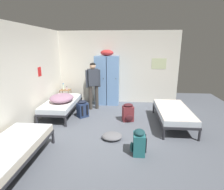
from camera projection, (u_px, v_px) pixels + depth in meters
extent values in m
plane|color=#565B66|center=(111.00, 132.00, 4.88)|extent=(8.76, 8.76, 0.00)
cube|color=silver|center=(117.00, 68.00, 7.18)|extent=(4.68, 0.06, 2.76)
cube|color=silver|center=(21.00, 80.00, 4.70)|extent=(0.06, 5.47, 2.76)
cube|color=beige|center=(159.00, 64.00, 6.97)|extent=(0.55, 0.01, 0.40)
cube|color=red|center=(40.00, 72.00, 5.60)|extent=(0.01, 0.20, 0.28)
cube|color=#6B93C6|center=(101.00, 80.00, 7.05)|extent=(0.44, 0.52, 1.85)
cylinder|color=black|center=(103.00, 78.00, 6.74)|extent=(0.02, 0.03, 0.02)
cube|color=#6B93C6|center=(113.00, 81.00, 7.01)|extent=(0.44, 0.52, 1.85)
cylinder|color=black|center=(116.00, 79.00, 6.70)|extent=(0.02, 0.03, 0.02)
ellipsoid|color=red|center=(107.00, 53.00, 6.76)|extent=(0.48, 0.36, 0.22)
cylinder|color=brown|center=(60.00, 98.00, 7.06)|extent=(0.03, 0.03, 0.55)
cylinder|color=brown|center=(69.00, 98.00, 7.03)|extent=(0.03, 0.03, 0.55)
cylinder|color=brown|center=(63.00, 96.00, 7.32)|extent=(0.03, 0.03, 0.55)
cylinder|color=brown|center=(71.00, 96.00, 7.29)|extent=(0.03, 0.03, 0.55)
cube|color=brown|center=(66.00, 99.00, 7.20)|extent=(0.38, 0.30, 0.02)
cube|color=brown|center=(65.00, 90.00, 7.10)|extent=(0.38, 0.30, 0.02)
cylinder|color=#28282D|center=(19.00, 136.00, 4.37)|extent=(0.06, 0.06, 0.28)
cylinder|color=#28282D|center=(53.00, 138.00, 4.31)|extent=(0.06, 0.06, 0.28)
cube|color=#28282D|center=(11.00, 152.00, 3.41)|extent=(0.90, 1.90, 0.06)
cube|color=beige|center=(10.00, 148.00, 3.39)|extent=(0.87, 1.84, 0.14)
cube|color=silver|center=(10.00, 144.00, 3.37)|extent=(0.86, 1.82, 0.01)
cylinder|color=#28282D|center=(37.00, 121.00, 5.24)|extent=(0.06, 0.06, 0.28)
cylinder|color=#28282D|center=(66.00, 122.00, 5.17)|extent=(0.06, 0.06, 0.28)
cylinder|color=#28282D|center=(60.00, 102.00, 7.01)|extent=(0.06, 0.06, 0.28)
cylinder|color=#28282D|center=(81.00, 102.00, 6.94)|extent=(0.06, 0.06, 0.28)
cube|color=#28282D|center=(62.00, 106.00, 6.04)|extent=(0.90, 1.90, 0.06)
cube|color=silver|center=(62.00, 103.00, 6.02)|extent=(0.87, 1.84, 0.14)
cube|color=white|center=(61.00, 101.00, 6.00)|extent=(0.86, 1.82, 0.01)
cylinder|color=#28282D|center=(179.00, 110.00, 6.17)|extent=(0.06, 0.06, 0.28)
cylinder|color=#28282D|center=(154.00, 109.00, 6.24)|extent=(0.06, 0.06, 0.28)
cylinder|color=#28282D|center=(199.00, 136.00, 4.40)|extent=(0.06, 0.06, 0.28)
cylinder|color=#28282D|center=(164.00, 134.00, 4.47)|extent=(0.06, 0.06, 0.28)
cube|color=#28282D|center=(173.00, 114.00, 5.27)|extent=(0.90, 1.90, 0.06)
cube|color=silver|center=(173.00, 111.00, 5.25)|extent=(0.87, 1.84, 0.14)
cube|color=silver|center=(174.00, 109.00, 5.23)|extent=(0.86, 1.82, 0.01)
ellipsoid|color=gray|center=(62.00, 98.00, 5.83)|extent=(0.73, 0.84, 0.24)
cylinder|color=#3D3833|center=(97.00, 97.00, 6.60)|extent=(0.13, 0.13, 0.86)
cylinder|color=#3D3833|center=(90.00, 98.00, 6.53)|extent=(0.13, 0.13, 0.86)
cube|color=#333842|center=(93.00, 77.00, 6.38)|extent=(0.41, 0.33, 0.59)
cylinder|color=#333842|center=(99.00, 78.00, 6.45)|extent=(0.08, 0.08, 0.61)
cylinder|color=#333842|center=(87.00, 79.00, 6.32)|extent=(0.08, 0.08, 0.61)
sphere|color=#DBAD89|center=(93.00, 66.00, 6.27)|extent=(0.21, 0.21, 0.21)
ellipsoid|color=black|center=(93.00, 64.00, 6.26)|extent=(0.20, 0.20, 0.12)
cylinder|color=silver|center=(63.00, 87.00, 7.10)|extent=(0.07, 0.07, 0.21)
cylinder|color=#2666B2|center=(63.00, 84.00, 7.07)|extent=(0.04, 0.04, 0.03)
cylinder|color=beige|center=(67.00, 89.00, 7.04)|extent=(0.06, 0.06, 0.11)
cylinder|color=black|center=(67.00, 87.00, 7.02)|extent=(0.03, 0.03, 0.03)
cube|color=#23666B|center=(139.00, 144.00, 3.86)|extent=(0.24, 0.32, 0.46)
ellipsoid|color=#193D42|center=(132.00, 147.00, 3.89)|extent=(0.08, 0.24, 0.20)
ellipsoid|color=#193D42|center=(139.00, 132.00, 3.79)|extent=(0.22, 0.29, 0.10)
cube|color=black|center=(145.00, 141.00, 3.92)|extent=(0.02, 0.05, 0.32)
cube|color=black|center=(146.00, 145.00, 3.76)|extent=(0.02, 0.05, 0.32)
cube|color=navy|center=(83.00, 110.00, 5.86)|extent=(0.40, 0.40, 0.46)
ellipsoid|color=black|center=(80.00, 111.00, 6.00)|extent=(0.23, 0.22, 0.20)
ellipsoid|color=black|center=(82.00, 102.00, 5.79)|extent=(0.36, 0.36, 0.10)
cube|color=black|center=(87.00, 110.00, 5.81)|extent=(0.05, 0.05, 0.32)
cube|color=black|center=(82.00, 111.00, 5.70)|extent=(0.05, 0.05, 0.32)
cube|color=maroon|center=(128.00, 114.00, 5.56)|extent=(0.37, 0.31, 0.46)
ellipsoid|color=#42191E|center=(129.00, 118.00, 5.44)|extent=(0.25, 0.14, 0.20)
ellipsoid|color=#42191E|center=(128.00, 105.00, 5.49)|extent=(0.33, 0.28, 0.10)
cube|color=black|center=(124.00, 112.00, 5.67)|extent=(0.05, 0.04, 0.32)
cube|color=black|center=(130.00, 111.00, 5.70)|extent=(0.05, 0.04, 0.32)
ellipsoid|color=slate|center=(112.00, 136.00, 4.52)|extent=(0.50, 0.45, 0.14)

